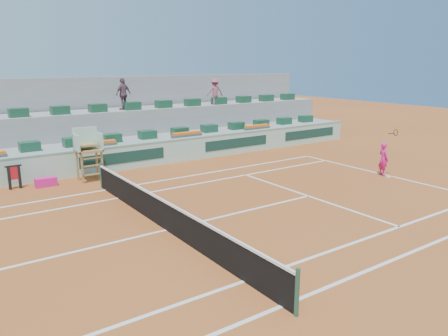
{
  "coord_description": "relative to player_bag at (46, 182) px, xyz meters",
  "views": [
    {
      "loc": [
        -5.97,
        -11.84,
        5.24
      ],
      "look_at": [
        4.0,
        2.5,
        1.0
      ],
      "focal_mm": 35.0,
      "sensor_mm": 36.0,
      "label": 1
    }
  ],
  "objects": [
    {
      "name": "stadium_back_wall",
      "position": [
        1.92,
        6.39,
        2.0
      ],
      "size": [
        36.0,
        0.4,
        4.4
      ],
      "primitive_type": "cube",
      "color": "#989896",
      "rests_on": "ground"
    },
    {
      "name": "spectator_mid",
      "position": [
        5.52,
        4.42,
        3.3
      ],
      "size": [
        1.14,
        0.79,
        1.79
      ],
      "primitive_type": "imported",
      "rotation": [
        0.0,
        0.0,
        3.51
      ],
      "color": "#6D4958",
      "rests_on": "seating_tier_upper"
    },
    {
      "name": "court_lines",
      "position": [
        1.92,
        -7.51,
        -0.19
      ],
      "size": [
        23.89,
        11.09,
        0.01
      ],
      "color": "white",
      "rests_on": "ground"
    },
    {
      "name": "player_bag",
      "position": [
        0.0,
        0.0,
        0.0
      ],
      "size": [
        0.88,
        0.39,
        0.39
      ],
      "primitive_type": "cube",
      "color": "#E01D82",
      "rests_on": "ground"
    },
    {
      "name": "tennis_player",
      "position": [
        13.63,
        -7.13,
        0.61
      ],
      "size": [
        0.54,
        0.9,
        2.28
      ],
      "color": "#E01D82",
      "rests_on": "ground"
    },
    {
      "name": "seating_tier_lower",
      "position": [
        1.92,
        3.19,
        0.4
      ],
      "size": [
        36.0,
        4.0,
        1.2
      ],
      "primitive_type": "cube",
      "color": "#989896",
      "rests_on": "ground"
    },
    {
      "name": "seat_row_lower",
      "position": [
        1.92,
        2.29,
        1.22
      ],
      "size": [
        32.9,
        0.6,
        0.44
      ],
      "color": "#17452D",
      "rests_on": "seating_tier_lower"
    },
    {
      "name": "towel_rack",
      "position": [
        -1.16,
        0.34,
        0.41
      ],
      "size": [
        0.65,
        0.11,
        1.03
      ],
      "color": "black",
      "rests_on": "ground"
    },
    {
      "name": "spectator_right",
      "position": [
        11.53,
        4.08,
        3.23
      ],
      "size": [
        1.17,
        0.83,
        1.65
      ],
      "primitive_type": "imported",
      "rotation": [
        0.0,
        0.0,
        2.93
      ],
      "color": "#984C5C",
      "rests_on": "seating_tier_upper"
    },
    {
      "name": "tennis_net",
      "position": [
        1.92,
        -7.51,
        0.33
      ],
      "size": [
        0.1,
        11.97,
        1.1
      ],
      "color": "black",
      "rests_on": "ground"
    },
    {
      "name": "advertising_hoarding",
      "position": [
        1.94,
        0.99,
        0.44
      ],
      "size": [
        36.0,
        0.34,
        1.26
      ],
      "color": "#A9D4C0",
      "rests_on": "ground"
    },
    {
      "name": "umpire_chair",
      "position": [
        1.92,
        -0.01,
        1.35
      ],
      "size": [
        1.1,
        0.9,
        2.4
      ],
      "color": "olive",
      "rests_on": "ground"
    },
    {
      "name": "flower_planters",
      "position": [
        0.42,
        1.49,
        1.14
      ],
      "size": [
        26.8,
        0.36,
        0.28
      ],
      "color": "#4D4D4D",
      "rests_on": "seating_tier_lower"
    },
    {
      "name": "ground",
      "position": [
        1.92,
        -7.51,
        -0.2
      ],
      "size": [
        90.0,
        90.0,
        0.0
      ],
      "primitive_type": "plane",
      "color": "#93461C",
      "rests_on": "ground"
    },
    {
      "name": "seat_row_upper",
      "position": [
        1.92,
        4.19,
        2.62
      ],
      "size": [
        32.9,
        0.6,
        0.44
      ],
      "color": "#17452D",
      "rests_on": "seating_tier_upper"
    },
    {
      "name": "seating_tier_upper",
      "position": [
        1.92,
        4.79,
        1.1
      ],
      "size": [
        36.0,
        2.4,
        2.6
      ],
      "primitive_type": "cube",
      "color": "#989896",
      "rests_on": "ground"
    }
  ]
}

